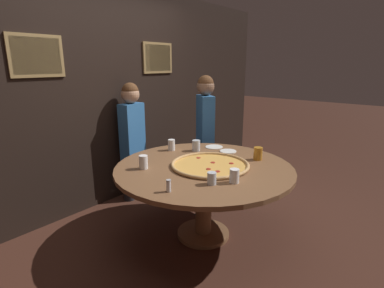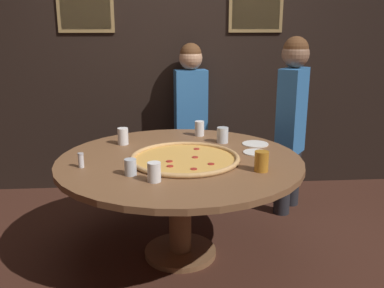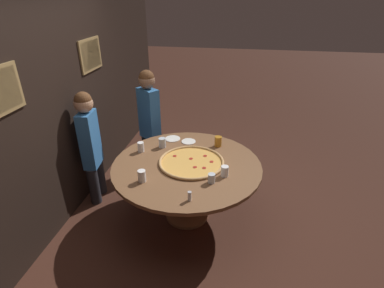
% 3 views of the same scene
% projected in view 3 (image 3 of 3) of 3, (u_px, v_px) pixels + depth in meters
% --- Properties ---
extents(ground_plane, '(24.00, 24.00, 0.00)m').
position_uv_depth(ground_plane, '(187.00, 215.00, 3.71)').
color(ground_plane, '#422319').
extents(back_wall, '(6.40, 0.08, 2.60)m').
position_uv_depth(back_wall, '(60.00, 109.00, 3.34)').
color(back_wall, black).
rests_on(back_wall, ground_plane).
extents(dining_table, '(1.68, 1.68, 0.74)m').
position_uv_depth(dining_table, '(187.00, 173.00, 3.43)').
color(dining_table, brown).
rests_on(dining_table, ground_plane).
extents(giant_pizza, '(0.75, 0.75, 0.03)m').
position_uv_depth(giant_pizza, '(191.00, 162.00, 3.39)').
color(giant_pizza, '#E5A84C').
rests_on(giant_pizza, dining_table).
extents(drink_cup_near_right, '(0.09, 0.09, 0.12)m').
position_uv_depth(drink_cup_near_right, '(162.00, 143.00, 3.71)').
color(drink_cup_near_right, silver).
rests_on(drink_cup_near_right, dining_table).
extents(drink_cup_far_right, '(0.08, 0.08, 0.12)m').
position_uv_depth(drink_cup_far_right, '(141.00, 147.00, 3.61)').
color(drink_cup_far_right, white).
rests_on(drink_cup_far_right, dining_table).
extents(drink_cup_beside_pizza, '(0.07, 0.07, 0.10)m').
position_uv_depth(drink_cup_beside_pizza, '(212.00, 178.00, 3.03)').
color(drink_cup_beside_pizza, silver).
rests_on(drink_cup_beside_pizza, dining_table).
extents(drink_cup_front_edge, '(0.08, 0.08, 0.12)m').
position_uv_depth(drink_cup_front_edge, '(225.00, 171.00, 3.13)').
color(drink_cup_front_edge, white).
rests_on(drink_cup_front_edge, dining_table).
extents(drink_cup_by_shaker, '(0.09, 0.09, 0.13)m').
position_uv_depth(drink_cup_by_shaker, '(218.00, 141.00, 3.73)').
color(drink_cup_by_shaker, '#BC7A23').
rests_on(drink_cup_by_shaker, dining_table).
extents(drink_cup_near_left, '(0.08, 0.08, 0.13)m').
position_uv_depth(drink_cup_near_left, '(142.00, 176.00, 3.04)').
color(drink_cup_near_left, white).
rests_on(drink_cup_near_left, dining_table).
extents(white_plate_near_front, '(0.20, 0.20, 0.01)m').
position_uv_depth(white_plate_near_front, '(173.00, 139.00, 3.94)').
color(white_plate_near_front, white).
rests_on(white_plate_near_front, dining_table).
extents(white_plate_beside_cup, '(0.18, 0.18, 0.01)m').
position_uv_depth(white_plate_beside_cup, '(189.00, 141.00, 3.87)').
color(white_plate_beside_cup, white).
rests_on(white_plate_beside_cup, dining_table).
extents(condiment_shaker, '(0.04, 0.04, 0.10)m').
position_uv_depth(condiment_shaker, '(190.00, 196.00, 2.77)').
color(condiment_shaker, silver).
rests_on(condiment_shaker, dining_table).
extents(diner_side_left, '(0.38, 0.22, 1.46)m').
position_uv_depth(diner_side_left, '(90.00, 142.00, 3.67)').
color(diner_side_left, '#232328').
rests_on(diner_side_left, ground_plane).
extents(diner_far_right, '(0.34, 0.39, 1.53)m').
position_uv_depth(diner_far_right, '(149.00, 116.00, 4.31)').
color(diner_far_right, '#232328').
rests_on(diner_far_right, ground_plane).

